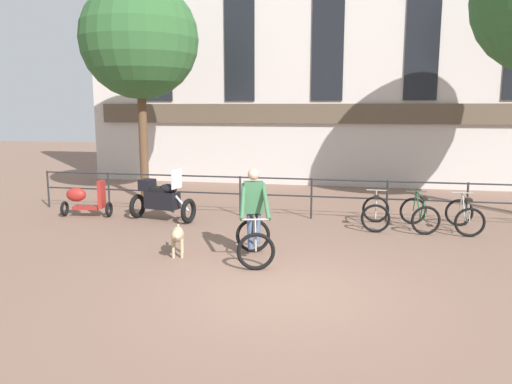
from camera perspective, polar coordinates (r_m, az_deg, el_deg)
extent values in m
plane|color=#7A5B4C|center=(7.98, 2.93, -11.12)|extent=(60.00, 60.00, 0.00)
cylinder|color=#232326|center=(15.40, -22.66, 0.31)|extent=(0.05, 0.05, 1.05)
cylinder|color=#232326|center=(14.44, -16.47, 0.09)|extent=(0.05, 0.05, 1.05)
cylinder|color=#232326|center=(13.67, -9.49, -0.17)|extent=(0.05, 0.05, 1.05)
cylinder|color=#232326|center=(13.13, -1.82, -0.44)|extent=(0.05, 0.05, 1.05)
cylinder|color=#232326|center=(12.84, 6.36, -0.73)|extent=(0.05, 0.05, 1.05)
cylinder|color=#232326|center=(12.82, 14.74, -1.01)|extent=(0.05, 0.05, 1.05)
cylinder|color=#232326|center=(13.07, 22.96, -1.26)|extent=(0.05, 0.05, 1.05)
cylinder|color=#232326|center=(12.76, 6.40, 1.46)|extent=(15.00, 0.04, 0.04)
cylinder|color=#232326|center=(12.83, 6.36, -0.50)|extent=(15.00, 0.04, 0.04)
cube|color=beige|center=(18.63, 8.33, 18.33)|extent=(18.00, 0.60, 11.33)
cube|color=brown|center=(18.06, 8.02, 8.85)|extent=(17.10, 0.12, 0.70)
cube|color=black|center=(19.80, -11.37, 19.39)|extent=(1.10, 0.06, 6.35)
cube|color=black|center=(18.85, -1.92, 20.07)|extent=(1.10, 0.06, 6.35)
cube|color=black|center=(18.40, 8.31, 20.23)|extent=(1.10, 0.06, 6.35)
cube|color=black|center=(18.49, 18.72, 19.79)|extent=(1.10, 0.06, 6.35)
torus|color=black|center=(8.78, -0.01, -6.81)|extent=(0.68, 0.24, 0.68)
torus|color=black|center=(9.84, -0.34, -4.99)|extent=(0.68, 0.24, 0.68)
cylinder|color=#9E998E|center=(9.13, -0.15, -4.61)|extent=(0.16, 0.48, 0.60)
cylinder|color=#9E998E|center=(9.46, -0.25, -4.32)|extent=(0.09, 0.23, 0.52)
cylinder|color=#9E998E|center=(9.17, -0.18, -2.92)|extent=(0.20, 0.65, 0.10)
cylinder|color=#9E998E|center=(9.63, -0.28, -5.47)|extent=(0.14, 0.44, 0.08)
cylinder|color=#9E998E|center=(9.67, -0.31, -3.86)|extent=(0.09, 0.26, 0.47)
cylinder|color=#9E998E|center=(8.81, -0.04, -4.98)|extent=(0.08, 0.23, 0.54)
cylinder|color=#9E998E|center=(8.84, -0.08, -3.17)|extent=(0.47, 0.15, 0.03)
cube|color=black|center=(9.49, -0.28, -2.56)|extent=(0.18, 0.26, 0.05)
cube|color=#33603D|center=(9.43, -0.28, -0.60)|extent=(0.40, 0.30, 0.60)
sphere|color=tan|center=(9.36, -0.28, 2.05)|extent=(0.22, 0.22, 0.22)
cylinder|color=#33603D|center=(9.10, -1.50, -1.07)|extent=(0.19, 0.72, 0.60)
cylinder|color=#33603D|center=(9.12, 1.14, -1.05)|extent=(0.31, 0.70, 0.60)
cylinder|color=#384766|center=(9.46, -0.67, -4.48)|extent=(0.21, 0.32, 0.69)
cylinder|color=#384766|center=(9.45, 0.18, -4.11)|extent=(0.15, 0.32, 0.58)
ellipsoid|color=tan|center=(9.73, -8.97, -4.80)|extent=(0.40, 0.58, 0.29)
cylinder|color=tan|center=(9.52, -9.02, -4.99)|extent=(0.20, 0.20, 0.17)
sphere|color=tan|center=(9.34, -9.08, -4.91)|extent=(0.21, 0.21, 0.21)
cone|color=tan|center=(9.25, -9.10, -5.14)|extent=(0.15, 0.15, 0.11)
cylinder|color=tan|center=(10.03, -8.90, -4.03)|extent=(0.10, 0.18, 0.11)
cylinder|color=tan|center=(9.63, -9.45, -6.43)|extent=(0.06, 0.06, 0.36)
cylinder|color=tan|center=(9.63, -8.49, -6.42)|extent=(0.06, 0.06, 0.36)
cylinder|color=tan|center=(9.96, -9.35, -5.89)|extent=(0.06, 0.06, 0.36)
cylinder|color=tan|center=(9.95, -8.43, -5.88)|extent=(0.06, 0.06, 0.36)
torus|color=black|center=(12.38, -7.72, -2.16)|extent=(0.25, 0.63, 0.62)
torus|color=black|center=(13.22, -13.37, -1.58)|extent=(0.25, 0.63, 0.62)
cube|color=black|center=(12.74, -10.67, -0.90)|extent=(0.90, 0.57, 0.44)
ellipsoid|color=black|center=(12.59, -10.00, 0.38)|extent=(0.54, 0.42, 0.24)
cube|color=black|center=(12.76, -11.10, 0.33)|extent=(0.61, 0.41, 0.10)
cylinder|color=#B2B2B7|center=(12.44, -8.50, -1.25)|extent=(0.43, 0.15, 0.41)
cube|color=silver|center=(12.41, -9.07, 1.54)|extent=(0.12, 0.44, 0.50)
cube|color=black|center=(12.94, -12.33, 0.82)|extent=(0.39, 0.42, 0.28)
torus|color=black|center=(12.72, 13.52, -1.94)|extent=(0.66, 0.09, 0.66)
torus|color=black|center=(11.69, 13.50, -2.95)|extent=(0.66, 0.09, 0.66)
cylinder|color=#9E998E|center=(12.27, 13.55, -1.26)|extent=(0.05, 0.47, 0.58)
cylinder|color=#9E998E|center=(11.97, 13.54, -1.69)|extent=(0.04, 0.22, 0.51)
cylinder|color=#9E998E|center=(12.14, 13.60, -0.19)|extent=(0.06, 0.63, 0.10)
cylinder|color=#9E998E|center=(11.90, 13.50, -2.85)|extent=(0.04, 0.42, 0.07)
cylinder|color=#9E998E|center=(11.76, 13.54, -1.77)|extent=(0.03, 0.25, 0.46)
cylinder|color=#9E998E|center=(12.58, 13.56, -0.88)|extent=(0.03, 0.21, 0.52)
cylinder|color=#9E998E|center=(12.44, 13.61, 0.20)|extent=(0.48, 0.05, 0.03)
cube|color=black|center=(11.83, 13.59, -0.51)|extent=(0.13, 0.24, 0.05)
torus|color=black|center=(12.78, 17.52, -2.06)|extent=(0.66, 0.16, 0.66)
torus|color=black|center=(11.80, 18.83, -3.10)|extent=(0.66, 0.16, 0.66)
cylinder|color=#194C2D|center=(12.35, 18.06, -1.40)|extent=(0.10, 0.47, 0.58)
cylinder|color=#194C2D|center=(12.06, 18.45, -1.84)|extent=(0.07, 0.22, 0.51)
cylinder|color=#194C2D|center=(12.22, 18.24, -0.34)|extent=(0.13, 0.63, 0.10)
cylinder|color=#194C2D|center=(12.00, 18.55, -2.99)|extent=(0.09, 0.42, 0.07)
cylinder|color=#194C2D|center=(11.86, 18.74, -1.92)|extent=(0.06, 0.25, 0.46)
cylinder|color=#194C2D|center=(12.65, 17.69, -1.02)|extent=(0.06, 0.21, 0.52)
cylinder|color=#194C2D|center=(12.51, 17.86, 0.06)|extent=(0.48, 0.10, 0.03)
cube|color=black|center=(11.92, 18.64, -0.67)|extent=(0.16, 0.26, 0.05)
torus|color=black|center=(12.95, 22.20, -2.19)|extent=(0.66, 0.08, 0.66)
torus|color=black|center=(11.95, 23.24, -3.21)|extent=(0.66, 0.08, 0.66)
cylinder|color=#9E998E|center=(12.51, 22.65, -1.53)|extent=(0.04, 0.47, 0.58)
cylinder|color=#9E998E|center=(12.22, 22.96, -1.97)|extent=(0.04, 0.22, 0.51)
cylinder|color=#9E998E|center=(12.38, 22.82, -0.49)|extent=(0.05, 0.63, 0.10)
cylinder|color=#9E998E|center=(12.15, 23.01, -3.10)|extent=(0.04, 0.42, 0.07)
cylinder|color=#9E998E|center=(12.01, 23.19, -2.05)|extent=(0.03, 0.25, 0.46)
cylinder|color=#9E998E|center=(12.81, 22.36, -1.15)|extent=(0.03, 0.21, 0.52)
cylinder|color=#9E998E|center=(12.68, 22.52, -0.10)|extent=(0.48, 0.04, 0.03)
cube|color=black|center=(12.08, 23.14, -0.81)|extent=(0.13, 0.24, 0.05)
torus|color=black|center=(13.55, -16.44, -1.92)|extent=(0.13, 0.41, 0.40)
torus|color=black|center=(14.02, -21.03, -1.79)|extent=(0.13, 0.41, 0.40)
cube|color=maroon|center=(13.77, -18.79, -1.69)|extent=(0.70, 0.36, 0.08)
cube|color=maroon|center=(13.54, -17.24, -0.24)|extent=(0.14, 0.33, 0.72)
ellipsoid|color=maroon|center=(13.81, -19.87, -0.28)|extent=(0.55, 0.36, 0.36)
cylinder|color=brown|center=(15.70, -12.77, 6.13)|extent=(0.26, 0.26, 3.85)
sphere|color=#2D5B2D|center=(15.80, -13.17, 16.62)|extent=(3.49, 3.49, 3.49)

